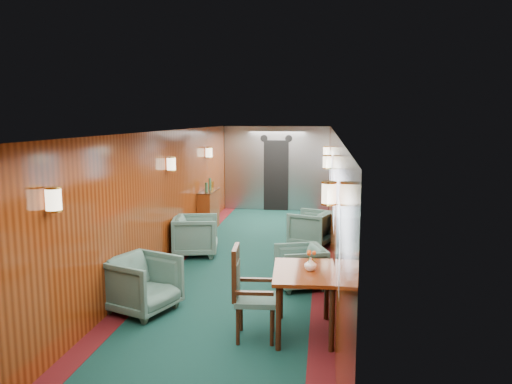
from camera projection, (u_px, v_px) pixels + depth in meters
room at (243, 177)px, 8.37m from camera, size 12.00×12.10×2.40m
bulkhead at (276, 169)px, 14.23m from camera, size 2.98×0.17×2.39m
windows_right at (332, 188)px, 8.44m from camera, size 0.02×8.60×0.80m
wall_sconces at (248, 165)px, 8.90m from camera, size 2.97×7.97×0.25m
dining_table at (305, 281)px, 6.02m from camera, size 0.81×1.11×0.80m
side_chair at (247, 289)px, 5.93m from camera, size 0.54×0.56×1.13m
credenza at (209, 210)px, 11.77m from camera, size 0.33×1.05×1.22m
flower_vase at (311, 264)px, 6.00m from camera, size 0.20×0.20×0.16m
armchair_left_near at (143, 284)px, 6.78m from camera, size 1.08×1.07×0.77m
armchair_left_far at (196, 235)px, 9.60m from camera, size 0.98×0.96×0.77m
armchair_right_near at (300, 267)px, 7.76m from camera, size 0.91×0.90×0.66m
armchair_right_far at (311, 228)px, 10.34m from camera, size 1.02×1.00×0.72m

